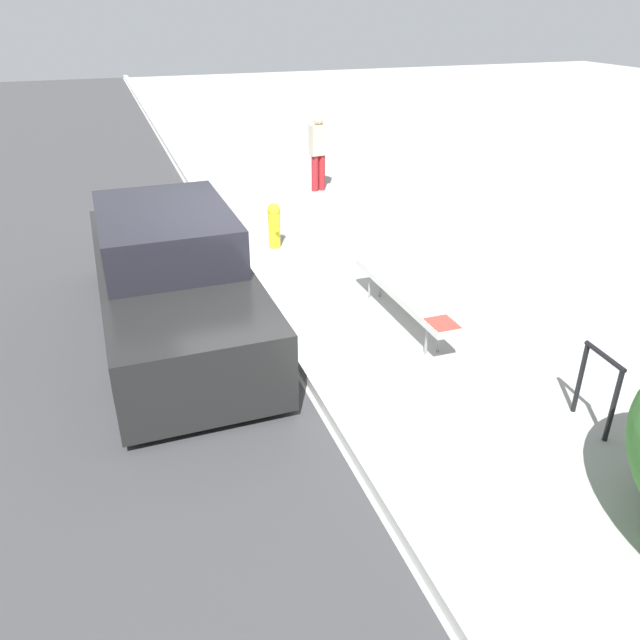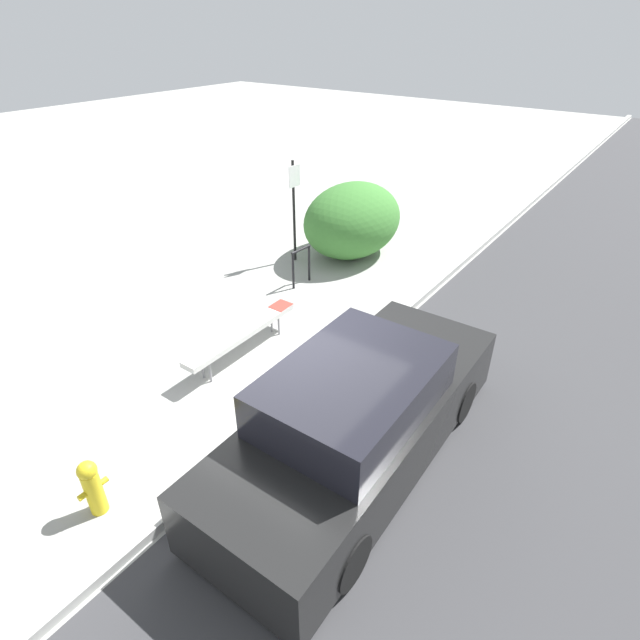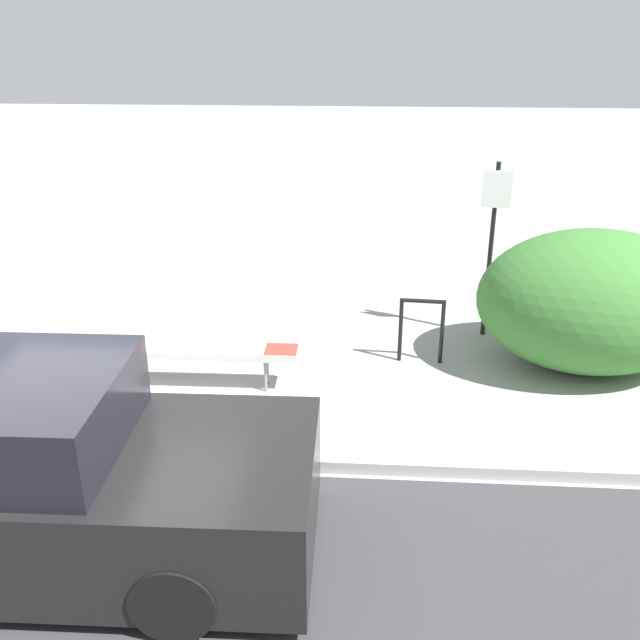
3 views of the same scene
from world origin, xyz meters
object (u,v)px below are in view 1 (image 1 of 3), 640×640
object	(u,v)px
bike_rack	(598,383)
fire_hydrant	(274,224)
bench	(403,293)
pedestrian	(318,150)
parked_car_near	(172,279)

from	to	relation	value
bike_rack	fire_hydrant	world-z (taller)	bike_rack
fire_hydrant	bike_rack	bearing A→B (deg)	15.39
bike_rack	bench	bearing A→B (deg)	-162.77
bench	pedestrian	size ratio (longest dim) A/B	1.46
fire_hydrant	pedestrian	size ratio (longest dim) A/B	0.47
bike_rack	pedestrian	distance (m)	9.01
pedestrian	parked_car_near	world-z (taller)	pedestrian
bench	pedestrian	bearing A→B (deg)	169.99
fire_hydrant	parked_car_near	xyz separation A→B (m)	(2.44, -1.98, 0.28)
bench	pedestrian	xyz separation A→B (m)	(-6.39, 1.06, 0.44)
parked_car_near	bike_rack	bearing A→B (deg)	45.39
bench	bike_rack	world-z (taller)	bike_rack
bench	bike_rack	bearing A→B (deg)	16.61
fire_hydrant	parked_car_near	distance (m)	3.16
parked_car_near	fire_hydrant	bearing A→B (deg)	139.98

